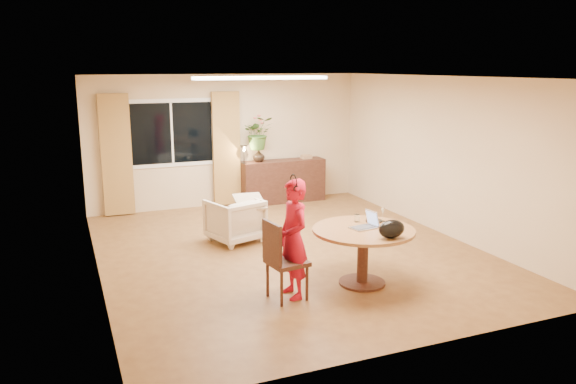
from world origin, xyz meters
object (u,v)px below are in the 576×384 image
(dining_chair, at_px, (287,260))
(child, at_px, (293,239))
(sideboard, at_px, (283,181))
(dining_table, at_px, (363,241))
(armchair, at_px, (235,220))

(dining_chair, distance_m, child, 0.26)
(dining_chair, distance_m, sideboard, 4.96)
(child, bearing_deg, dining_table, 88.74)
(armchair, bearing_deg, dining_chair, 70.48)
(dining_table, bearing_deg, dining_chair, -176.36)
(child, bearing_deg, armchair, 177.63)
(armchair, bearing_deg, child, 72.84)
(armchair, xyz_separation_m, sideboard, (1.71, 2.20, 0.08))
(armchair, height_order, sideboard, sideboard)
(child, relative_size, sideboard, 0.84)
(dining_table, distance_m, child, 0.99)
(sideboard, bearing_deg, armchair, -127.79)
(dining_table, distance_m, sideboard, 4.62)
(dining_chair, xyz_separation_m, child, (0.10, 0.04, 0.24))
(child, distance_m, sideboard, 4.90)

